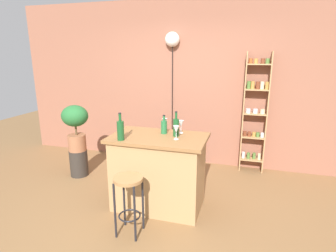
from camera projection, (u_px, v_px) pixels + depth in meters
name	position (u px, v px, depth m)	size (l,w,h in m)	color
ground	(151.00, 217.00, 3.29)	(12.00, 12.00, 0.00)	brown
back_wall	(188.00, 84.00, 4.75)	(6.40, 0.10, 2.80)	#8C5642
kitchen_counter	(159.00, 171.00, 3.45)	(1.18, 0.71, 0.94)	#A87F51
bar_stool	(129.00, 193.00, 2.89)	(0.31, 0.31, 0.66)	black
spice_shelf	(255.00, 112.00, 4.39)	(0.38, 0.17, 1.95)	#A87F51
plant_stool	(79.00, 163.00, 4.40)	(0.28, 0.28, 0.42)	#2D2823
potted_plant	(75.00, 123.00, 4.23)	(0.41, 0.37, 0.73)	#935B3D
bottle_wine_red	(164.00, 127.00, 3.43)	(0.08, 0.08, 0.24)	#236638
bottle_spirits_clear	(121.00, 130.00, 3.16)	(0.08, 0.08, 0.33)	#194C23
bottle_soda_blue	(176.00, 127.00, 3.31)	(0.07, 0.07, 0.31)	#194C23
wine_glass_left	(176.00, 130.00, 3.19)	(0.07, 0.07, 0.16)	silver
wine_glass_center	(165.00, 122.00, 3.55)	(0.07, 0.07, 0.16)	silver
wine_glass_right	(181.00, 124.00, 3.44)	(0.07, 0.07, 0.16)	silver
pendant_globe_light	(172.00, 41.00, 4.53)	(0.24, 0.24, 2.27)	black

